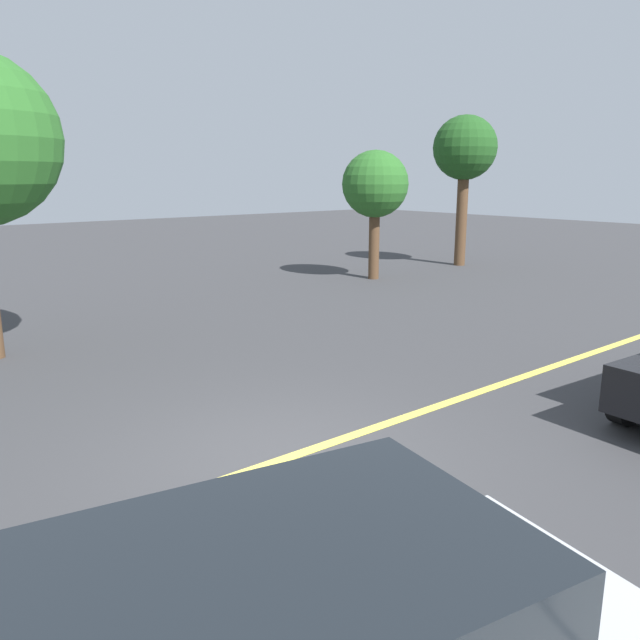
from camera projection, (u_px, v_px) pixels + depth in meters
name	position (u px, v px, depth m)	size (l,w,h in m)	color
ground_plane	(283.00, 460.00, 7.26)	(80.00, 80.00, 0.00)	#38383A
lane_marking_centre	(450.00, 402.00, 9.11)	(28.00, 0.16, 0.01)	#E0D14C
tree_left_verge	(375.00, 186.00, 19.35)	(2.06, 2.06, 3.99)	#513823
tree_centre_verge	(465.00, 151.00, 22.11)	(2.25, 2.25, 5.30)	#513823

